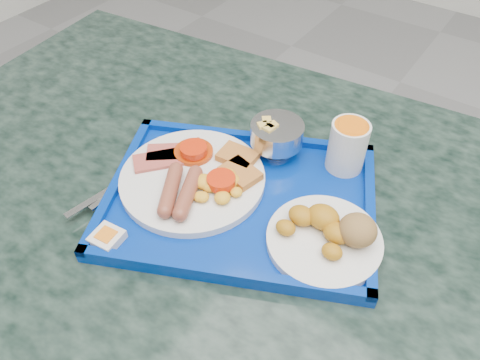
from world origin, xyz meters
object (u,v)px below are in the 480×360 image
Objects in this scene: fruit_bowl at (277,134)px; main_plate at (196,177)px; tray at (240,200)px; table at (230,279)px; bread_plate at (329,234)px; juice_cup at (348,145)px.

main_plate is at bearing -116.26° from fruit_bowl.
tray is 5.62× the size of fruit_bowl.
tray is 0.08m from main_plate.
table is 2.73× the size of tray.
bread_plate reaches higher than table.
bread_plate is (0.17, 0.02, 0.24)m from table.
juice_cup reaches higher than bread_plate.
fruit_bowl is (-0.01, 0.13, 0.05)m from tray.
bread_plate reaches higher than main_plate.
juice_cup is (0.10, 0.16, 0.05)m from tray.
main_plate is at bearing -136.29° from juice_cup.
bread_plate is 0.17m from juice_cup.
fruit_bowl is (0.07, 0.14, 0.03)m from main_plate.
juice_cup is at bearing 43.71° from main_plate.
bread_plate is at bearing 5.94° from table.
bread_plate is 1.85× the size of fruit_bowl.
juice_cup is (0.11, 0.04, 0.01)m from fruit_bowl.
main_plate is (-0.07, 0.00, 0.24)m from table.
tray is 2.14× the size of main_plate.
table is at bearing -2.80° from main_plate.
bread_plate is at bearing -36.47° from fruit_bowl.
table is at bearing -174.06° from bread_plate.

